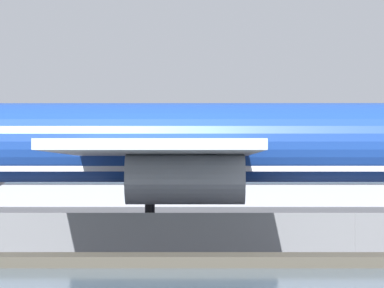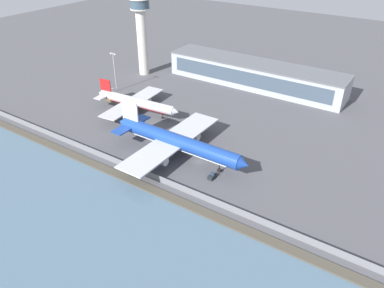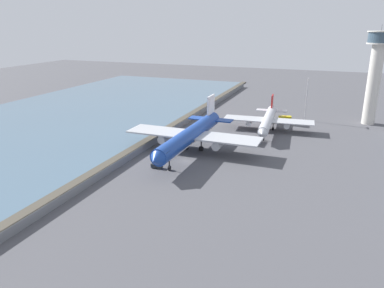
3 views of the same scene
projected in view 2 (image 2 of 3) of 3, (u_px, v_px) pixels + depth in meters
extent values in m
plane|color=#4C4C51|center=(199.00, 162.00, 123.74)|extent=(500.00, 500.00, 0.00)
cube|color=#474238|center=(161.00, 193.00, 108.95)|extent=(320.00, 3.00, 0.50)
cube|color=slate|center=(170.00, 183.00, 111.73)|extent=(280.00, 0.08, 2.22)
cylinder|color=slate|center=(170.00, 183.00, 111.73)|extent=(0.10, 0.10, 2.22)
cylinder|color=#193D93|center=(178.00, 141.00, 123.13)|extent=(45.96, 5.19, 4.94)
cone|color=#193D93|center=(244.00, 164.00, 111.53)|extent=(3.23, 4.71, 4.69)
cone|color=#193D93|center=(123.00, 122.00, 134.74)|extent=(3.23, 4.46, 4.44)
cube|color=#232D3D|center=(234.00, 159.00, 112.74)|extent=(2.74, 4.21, 1.48)
cube|color=silver|center=(178.00, 145.00, 123.83)|extent=(39.06, 4.16, 0.89)
cube|color=#B7BABF|center=(190.00, 128.00, 132.40)|extent=(10.22, 22.10, 0.49)
cube|color=#B7BABF|center=(151.00, 156.00, 116.69)|extent=(10.22, 22.10, 0.49)
cylinder|color=#B7BABF|center=(191.00, 135.00, 131.31)|extent=(6.44, 2.75, 2.71)
cylinder|color=#B7BABF|center=(158.00, 159.00, 118.12)|extent=(6.44, 2.75, 2.71)
cube|color=silver|center=(130.00, 113.00, 130.24)|extent=(6.89, 0.63, 8.39)
cube|color=#193D93|center=(139.00, 120.00, 135.46)|extent=(4.64, 8.11, 0.39)
cube|color=#193D93|center=(123.00, 129.00, 129.70)|extent=(4.64, 8.11, 0.39)
cylinder|color=black|center=(219.00, 167.00, 117.48)|extent=(0.35, 0.35, 2.89)
cylinder|color=black|center=(219.00, 170.00, 118.22)|extent=(1.39, 0.55, 1.38)
cylinder|color=black|center=(175.00, 145.00, 128.53)|extent=(0.39, 0.39, 2.89)
cylinder|color=black|center=(175.00, 149.00, 129.27)|extent=(1.60, 1.12, 1.59)
cylinder|color=black|center=(165.00, 152.00, 124.83)|extent=(0.39, 0.39, 2.89)
cylinder|color=black|center=(166.00, 156.00, 125.58)|extent=(1.60, 1.12, 1.59)
cylinder|color=silver|center=(136.00, 102.00, 153.33)|extent=(35.89, 6.58, 3.71)
cone|color=silver|center=(176.00, 112.00, 145.52)|extent=(2.69, 3.71, 3.53)
cone|color=silver|center=(101.00, 93.00, 161.14)|extent=(2.67, 3.52, 3.34)
cube|color=#232D3D|center=(170.00, 109.00, 146.30)|extent=(2.29, 3.31, 1.11)
cube|color=#B21919|center=(137.00, 104.00, 153.86)|extent=(30.49, 5.41, 0.67)
cube|color=#B7BABF|center=(145.00, 95.00, 160.74)|extent=(9.21, 17.72, 0.37)
cube|color=#B7BABF|center=(120.00, 110.00, 147.87)|extent=(9.21, 17.72, 0.37)
cylinder|color=#B7BABF|center=(145.00, 99.00, 159.89)|extent=(5.15, 2.44, 2.04)
cylinder|color=#B7BABF|center=(125.00, 112.00, 149.08)|extent=(5.15, 2.44, 2.04)
cube|color=#B21919|center=(106.00, 87.00, 157.92)|extent=(5.37, 0.88, 6.31)
cube|color=silver|center=(111.00, 92.00, 162.05)|extent=(4.07, 6.55, 0.30)
cube|color=silver|center=(102.00, 97.00, 157.33)|extent=(4.07, 6.55, 0.30)
cylinder|color=black|center=(162.00, 115.00, 149.67)|extent=(0.26, 0.26, 2.17)
cylinder|color=black|center=(162.00, 117.00, 150.23)|extent=(1.07, 0.49, 1.04)
cylinder|color=black|center=(135.00, 106.00, 157.34)|extent=(0.30, 0.30, 2.17)
cylinder|color=black|center=(135.00, 108.00, 157.90)|extent=(1.26, 0.93, 1.19)
cylinder|color=black|center=(129.00, 109.00, 154.42)|extent=(0.30, 0.30, 2.17)
cylinder|color=black|center=(129.00, 111.00, 154.97)|extent=(1.26, 0.93, 1.19)
cube|color=#1E2328|center=(212.00, 176.00, 115.38)|extent=(1.68, 3.24, 1.11)
cube|color=#283847|center=(213.00, 174.00, 115.26)|extent=(1.31, 1.15, 0.50)
cylinder|color=black|center=(212.00, 175.00, 116.61)|extent=(0.24, 0.71, 0.70)
cylinder|color=black|center=(215.00, 176.00, 115.99)|extent=(0.24, 0.71, 0.70)
cylinder|color=black|center=(208.00, 178.00, 115.17)|extent=(0.24, 0.71, 0.70)
cylinder|color=black|center=(212.00, 180.00, 114.55)|extent=(0.24, 0.71, 0.70)
cube|color=yellow|center=(112.00, 96.00, 166.58)|extent=(3.42, 5.57, 2.07)
cube|color=#283847|center=(110.00, 97.00, 164.89)|extent=(2.23, 1.64, 0.83)
cube|color=orange|center=(112.00, 94.00, 165.99)|extent=(1.15, 0.76, 0.16)
cylinder|color=black|center=(112.00, 100.00, 165.45)|extent=(0.44, 0.87, 0.84)
cylinder|color=black|center=(109.00, 99.00, 165.94)|extent=(0.44, 0.87, 0.84)
cylinder|color=black|center=(116.00, 97.00, 168.08)|extent=(0.44, 0.87, 0.84)
cylinder|color=black|center=(112.00, 96.00, 168.57)|extent=(0.44, 0.87, 0.84)
cylinder|color=beige|center=(142.00, 43.00, 186.43)|extent=(5.02, 5.02, 32.11)
cylinder|color=beige|center=(140.00, 9.00, 178.04)|extent=(9.53, 9.53, 0.50)
cylinder|color=#384C5B|center=(140.00, 4.00, 176.88)|extent=(9.05, 9.05, 4.01)
cube|color=#9EA3AD|center=(255.00, 75.00, 177.85)|extent=(85.57, 16.66, 10.97)
cube|color=#3D4C5B|center=(247.00, 79.00, 171.56)|extent=(78.72, 0.16, 6.58)
cube|color=#5B5E63|center=(256.00, 63.00, 174.90)|extent=(86.17, 17.26, 0.50)
cylinder|color=#A8A8AD|center=(115.00, 72.00, 170.28)|extent=(0.36, 0.36, 18.11)
cube|color=#A8A8AD|center=(113.00, 53.00, 165.75)|extent=(3.20, 0.24, 0.24)
cube|color=silver|center=(111.00, 54.00, 166.47)|extent=(0.60, 0.40, 0.44)
cube|color=silver|center=(115.00, 55.00, 165.34)|extent=(0.60, 0.40, 0.44)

